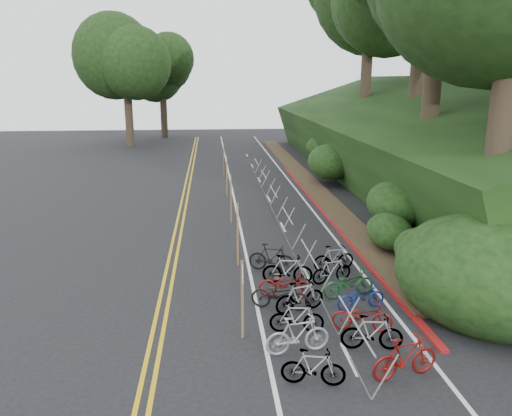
{
  "coord_description": "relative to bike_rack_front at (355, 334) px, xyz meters",
  "views": [
    {
      "loc": [
        -0.37,
        -13.29,
        7.06
      ],
      "look_at": [
        1.66,
        8.85,
        1.3
      ],
      "focal_mm": 35.0,
      "sensor_mm": 36.0,
      "label": 1
    }
  ],
  "objects": [
    {
      "name": "bike_racks_rest",
      "position": [
        -0.13,
        15.24,
        -0.01
      ],
      "size": [
        1.14,
        23.0,
        1.17
      ],
      "color": "#A4A5A6",
      "rests_on": "ground"
    },
    {
      "name": "road_markings",
      "position": [
        -2.5,
        12.34,
        -0.86
      ],
      "size": [
        7.47,
        80.0,
        0.01
      ],
      "color": "gold",
      "rests_on": "ground"
    },
    {
      "name": "signpost_near",
      "position": [
        -2.72,
        1.6,
        0.46
      ],
      "size": [
        0.08,
        0.4,
        2.32
      ],
      "color": "brown",
      "rests_on": "ground"
    },
    {
      "name": "signposts_rest",
      "position": [
        -2.53,
        16.24,
        0.56
      ],
      "size": [
        0.08,
        18.4,
        2.5
      ],
      "color": "brown",
      "rests_on": "ground"
    },
    {
      "name": "bike_rack_front",
      "position": [
        0.0,
        0.0,
        0.0
      ],
      "size": [
        1.14,
        3.18,
        1.17
      ],
      "color": "#A4A5A6",
      "rests_on": "ground"
    },
    {
      "name": "bike_valet",
      "position": [
        -0.1,
        3.01,
        -0.37
      ],
      "size": [
        3.4,
        9.09,
        1.09
      ],
      "color": "slate",
      "rests_on": "ground"
    },
    {
      "name": "bike_front",
      "position": [
        -1.43,
        3.33,
        -0.38
      ],
      "size": [
        1.16,
        1.94,
        0.97
      ],
      "primitive_type": "imported",
      "rotation": [
        0.0,
        0.0,
        1.27
      ],
      "color": "black",
      "rests_on": "ground"
    },
    {
      "name": "ground",
      "position": [
        -3.13,
        2.24,
        -0.87
      ],
      "size": [
        120.0,
        120.0,
        0.0
      ],
      "primitive_type": "plane",
      "color": "black",
      "rests_on": "ground"
    },
    {
      "name": "red_curb",
      "position": [
        2.57,
        14.24,
        -0.82
      ],
      "size": [
        0.25,
        28.0,
        0.1
      ],
      "primitive_type": "cube",
      "color": "maroon",
      "rests_on": "ground"
    },
    {
      "name": "embankment",
      "position": [
        9.83,
        21.28,
        1.7
      ],
      "size": [
        14.3,
        48.14,
        9.11
      ],
      "color": "black",
      "rests_on": "ground"
    }
  ]
}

